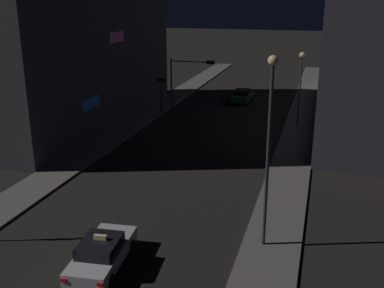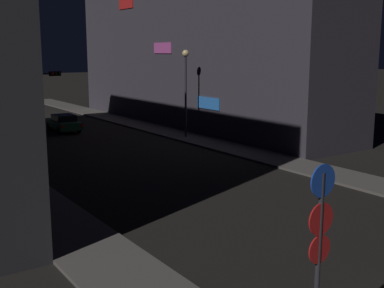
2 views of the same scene
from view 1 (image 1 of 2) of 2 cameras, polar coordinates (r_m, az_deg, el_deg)
sidewalk_left at (r=46.87m, az=-5.04°, el=4.05°), size 2.74×69.27×0.12m
sidewalk_right at (r=43.89m, az=13.37°, el=2.66°), size 2.74×69.27×0.12m
building_facade_left at (r=43.46m, az=-13.46°, el=13.79°), size 6.62×26.89×16.96m
building_facade_right at (r=47.04m, az=20.14°, el=12.20°), size 6.64×33.20×14.85m
taxi at (r=20.75m, az=-11.13°, el=-13.11°), size 2.22×4.60×1.62m
far_car at (r=51.20m, az=6.29°, el=5.98°), size 1.92×4.50×1.42m
traffic_light_overhead at (r=46.49m, az=-0.55°, el=8.75°), size 4.56×0.41×5.27m
traffic_light_left_kerb at (r=44.42m, az=-3.84°, el=6.83°), size 0.80×0.42×3.81m
street_lamp_near_block at (r=20.28m, az=9.58°, el=1.59°), size 0.46×0.46×8.85m
street_lamp_far_block at (r=41.45m, az=13.37°, el=8.35°), size 0.52×0.52×6.54m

